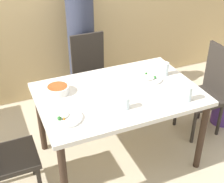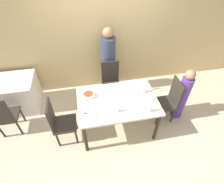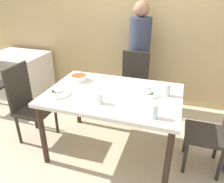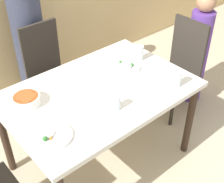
{
  "view_description": "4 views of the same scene",
  "coord_description": "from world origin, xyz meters",
  "views": [
    {
      "loc": [
        -0.97,
        -2.11,
        2.19
      ],
      "look_at": [
        -0.05,
        0.02,
        0.76
      ],
      "focal_mm": 50.0,
      "sensor_mm": 36.0,
      "label": 1
    },
    {
      "loc": [
        -0.51,
        -2.09,
        2.98
      ],
      "look_at": [
        -0.1,
        0.02,
        0.97
      ],
      "focal_mm": 28.0,
      "sensor_mm": 36.0,
      "label": 2
    },
    {
      "loc": [
        0.63,
        -1.96,
        1.78
      ],
      "look_at": [
        -0.01,
        -0.0,
        0.78
      ],
      "focal_mm": 35.0,
      "sensor_mm": 36.0,
      "label": 3
    },
    {
      "loc": [
        -1.16,
        -1.49,
        2.13
      ],
      "look_at": [
        0.06,
        -0.08,
        0.76
      ],
      "focal_mm": 50.0,
      "sensor_mm": 36.0,
      "label": 4
    }
  ],
  "objects": [
    {
      "name": "glass_water_short",
      "position": [
        0.54,
        0.12,
        0.82
      ],
      "size": [
        0.07,
        0.07,
        0.13
      ],
      "color": "silver",
      "rests_on": "dining_table"
    },
    {
      "name": "wall_back",
      "position": [
        0.0,
        1.44,
        1.35
      ],
      "size": [
        10.0,
        0.06,
        2.7
      ],
      "color": "tan",
      "rests_on": "ground_plane"
    },
    {
      "name": "chair_empty_left",
      "position": [
        -1.05,
        -0.07,
        0.5
      ],
      "size": [
        0.4,
        0.4,
        0.96
      ],
      "rotation": [
        0.0,
        0.0,
        1.57
      ],
      "color": "#2D2823",
      "rests_on": "ground_plane"
    },
    {
      "name": "chair_child_spot",
      "position": [
        1.05,
        0.06,
        0.5
      ],
      "size": [
        0.4,
        0.4,
        0.96
      ],
      "rotation": [
        0.0,
        0.0,
        -1.57
      ],
      "color": "#2D2823",
      "rests_on": "ground_plane"
    },
    {
      "name": "background_table",
      "position": [
        -2.03,
        0.97,
        0.36
      ],
      "size": [
        0.91,
        0.73,
        0.73
      ],
      "color": "silver",
      "rests_on": "ground_plane"
    },
    {
      "name": "bowl_curry",
      "position": [
        -0.49,
        0.2,
        0.79
      ],
      "size": [
        0.2,
        0.2,
        0.07
      ],
      "color": "white",
      "rests_on": "dining_table"
    },
    {
      "name": "glass_water_center",
      "position": [
        0.48,
        -0.34,
        0.82
      ],
      "size": [
        0.07,
        0.07,
        0.13
      ],
      "color": "silver",
      "rests_on": "dining_table"
    },
    {
      "name": "person_adult",
      "position": [
        0.04,
        1.14,
        0.75
      ],
      "size": [
        0.31,
        0.31,
        1.6
      ],
      "color": "#33384C",
      "rests_on": "ground_plane"
    },
    {
      "name": "ground_plane",
      "position": [
        0.0,
        0.0,
        0.0
      ],
      "size": [
        10.0,
        10.0,
        0.0
      ],
      "primitive_type": "plane",
      "color": "beige"
    },
    {
      "name": "chair_adult_spot",
      "position": [
        0.04,
        0.82,
        0.5
      ],
      "size": [
        0.4,
        0.4,
        0.96
      ],
      "color": "#2D2823",
      "rests_on": "ground_plane"
    },
    {
      "name": "plate_rice_adult",
      "position": [
        0.36,
        0.09,
        0.77
      ],
      "size": [
        0.24,
        0.24,
        0.05
      ],
      "color": "white",
      "rests_on": "dining_table"
    },
    {
      "name": "fork_steel",
      "position": [
        0.05,
        0.24,
        0.76
      ],
      "size": [
        0.17,
        0.09,
        0.01
      ],
      "color": "silver",
      "rests_on": "dining_table"
    },
    {
      "name": "plate_rice_child",
      "position": [
        -0.54,
        -0.19,
        0.77
      ],
      "size": [
        0.26,
        0.26,
        0.05
      ],
      "color": "white",
      "rests_on": "dining_table"
    },
    {
      "name": "dining_table",
      "position": [
        0.0,
        0.0,
        0.68
      ],
      "size": [
        1.41,
        0.95,
        0.76
      ],
      "color": "silver",
      "rests_on": "ground_plane"
    },
    {
      "name": "glass_water_tall",
      "position": [
        -0.05,
        -0.25,
        0.81
      ],
      "size": [
        0.06,
        0.06,
        0.11
      ],
      "color": "silver",
      "rests_on": "dining_table"
    }
  ]
}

